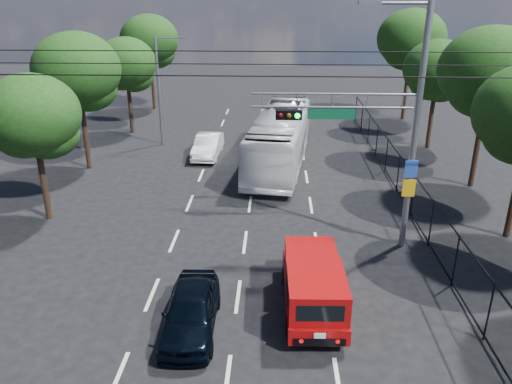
# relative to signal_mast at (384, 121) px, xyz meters

# --- Properties ---
(ground) EXTENTS (120.00, 120.00, 0.00)m
(ground) POSITION_rel_signal_mast_xyz_m (-5.28, -7.99, -5.24)
(ground) COLOR black
(ground) RESTS_ON ground
(lane_markings) EXTENTS (6.12, 38.00, 0.01)m
(lane_markings) POSITION_rel_signal_mast_xyz_m (-5.28, 6.01, -5.24)
(lane_markings) COLOR beige
(lane_markings) RESTS_ON ground
(signal_mast) EXTENTS (6.43, 0.39, 9.50)m
(signal_mast) POSITION_rel_signal_mast_xyz_m (0.00, 0.00, 0.00)
(signal_mast) COLOR slate
(signal_mast) RESTS_ON ground
(streetlight_left) EXTENTS (2.09, 0.22, 7.08)m
(streetlight_left) POSITION_rel_signal_mast_xyz_m (-11.62, 14.01, -1.30)
(streetlight_left) COLOR slate
(streetlight_left) RESTS_ON ground
(utility_wires) EXTENTS (22.00, 5.04, 0.74)m
(utility_wires) POSITION_rel_signal_mast_xyz_m (-5.28, 0.84, 1.99)
(utility_wires) COLOR black
(utility_wires) RESTS_ON ground
(fence_right) EXTENTS (0.06, 34.03, 2.00)m
(fence_right) POSITION_rel_signal_mast_xyz_m (2.32, 4.18, -4.21)
(fence_right) COLOR black
(fence_right) RESTS_ON ground
(tree_right_c) EXTENTS (5.10, 5.10, 8.29)m
(tree_right_c) POSITION_rel_signal_mast_xyz_m (6.53, 7.03, 0.49)
(tree_right_c) COLOR black
(tree_right_c) RESTS_ON ground
(tree_right_d) EXTENTS (4.32, 4.32, 7.02)m
(tree_right_d) POSITION_rel_signal_mast_xyz_m (6.13, 14.03, -0.39)
(tree_right_d) COLOR black
(tree_right_d) RESTS_ON ground
(tree_right_e) EXTENTS (5.28, 5.28, 8.58)m
(tree_right_e) POSITION_rel_signal_mast_xyz_m (6.33, 22.03, 0.69)
(tree_right_e) COLOR black
(tree_right_e) RESTS_ON ground
(tree_left_b) EXTENTS (4.08, 4.08, 6.63)m
(tree_left_b) POSITION_rel_signal_mast_xyz_m (-14.47, 2.03, -0.66)
(tree_left_b) COLOR black
(tree_left_b) RESTS_ON ground
(tree_left_c) EXTENTS (4.80, 4.80, 7.80)m
(tree_left_c) POSITION_rel_signal_mast_xyz_m (-15.07, 9.03, 0.15)
(tree_left_c) COLOR black
(tree_left_c) RESTS_ON ground
(tree_left_d) EXTENTS (4.20, 4.20, 6.83)m
(tree_left_d) POSITION_rel_signal_mast_xyz_m (-14.67, 17.03, -0.52)
(tree_left_d) COLOR black
(tree_left_d) RESTS_ON ground
(tree_left_e) EXTENTS (4.92, 4.92, 7.99)m
(tree_left_e) POSITION_rel_signal_mast_xyz_m (-14.87, 25.03, 0.29)
(tree_left_e) COLOR black
(tree_left_e) RESTS_ON ground
(red_pickup) EXTENTS (1.94, 4.99, 1.84)m
(red_pickup) POSITION_rel_signal_mast_xyz_m (-2.78, -4.62, -4.26)
(red_pickup) COLOR black
(red_pickup) RESTS_ON ground
(navy_hatchback) EXTENTS (1.70, 4.03, 1.36)m
(navy_hatchback) POSITION_rel_signal_mast_xyz_m (-6.60, -5.82, -4.56)
(navy_hatchback) COLOR black
(navy_hatchback) RESTS_ON ground
(white_bus) EXTENTS (4.18, 11.86, 3.23)m
(white_bus) POSITION_rel_signal_mast_xyz_m (-3.81, 10.09, -3.63)
(white_bus) COLOR silver
(white_bus) RESTS_ON ground
(white_van) EXTENTS (1.64, 4.27, 1.39)m
(white_van) POSITION_rel_signal_mast_xyz_m (-8.34, 11.50, -4.55)
(white_van) COLOR white
(white_van) RESTS_ON ground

